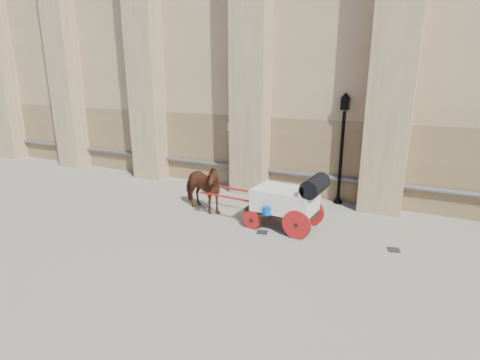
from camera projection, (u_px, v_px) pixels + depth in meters
The scene contains 6 objects.
ground at pixel (230, 227), 11.72m from camera, with size 90.00×90.00×0.00m, color slate.
horse at pixel (201, 187), 12.87m from camera, with size 0.93×2.05×1.73m, color #582E1A.
carriage at pixel (289, 199), 11.35m from camera, with size 4.10×1.48×1.77m.
street_lamp at pixel (342, 146), 13.33m from camera, with size 0.38×0.38×4.01m.
drain_grate_near at pixel (262, 232), 11.30m from camera, with size 0.32×0.32×0.01m, color black.
drain_grate_far at pixel (394, 250), 10.17m from camera, with size 0.32×0.32×0.01m, color black.
Camera 1 is at (5.11, -9.60, 4.62)m, focal length 28.00 mm.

